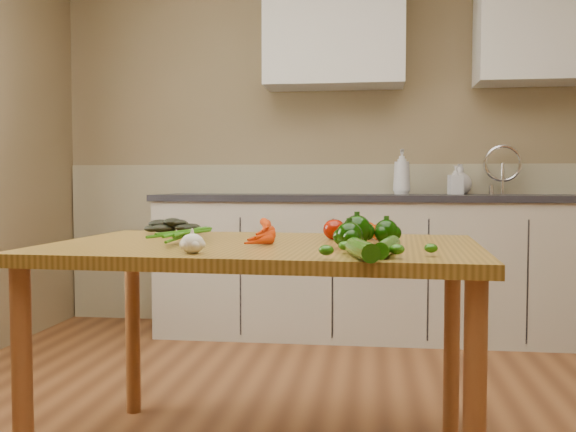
{
  "coord_description": "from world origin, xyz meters",
  "views": [
    {
      "loc": [
        0.15,
        -1.91,
        0.98
      ],
      "look_at": [
        -0.16,
        0.49,
        0.85
      ],
      "focal_mm": 40.0,
      "sensor_mm": 36.0,
      "label": 1
    }
  ],
  "objects_px": {
    "soap_bottle_b": "(456,180)",
    "zucchini_b": "(362,250)",
    "carrot_bunch": "(238,233)",
    "pepper_c": "(349,236)",
    "zucchini_a": "(387,247)",
    "table": "(264,268)",
    "pepper_b": "(386,232)",
    "pepper_a": "(357,230)",
    "soap_bottle_c": "(460,179)",
    "tomato_a": "(334,230)",
    "leafy_greens": "(171,221)",
    "tomato_b": "(368,231)",
    "tomato_c": "(380,232)",
    "garlic_bulb": "(192,243)",
    "soap_bottle_a": "(402,172)"
  },
  "relations": [
    {
      "from": "soap_bottle_b",
      "to": "zucchini_b",
      "type": "xyz_separation_m",
      "value": [
        -0.55,
        -2.44,
        -0.2
      ]
    },
    {
      "from": "soap_bottle_b",
      "to": "carrot_bunch",
      "type": "relative_size",
      "value": 0.69
    },
    {
      "from": "pepper_c",
      "to": "zucchini_a",
      "type": "xyz_separation_m",
      "value": [
        0.11,
        -0.15,
        -0.02
      ]
    },
    {
      "from": "table",
      "to": "pepper_b",
      "type": "height_order",
      "value": "pepper_b"
    },
    {
      "from": "pepper_a",
      "to": "pepper_b",
      "type": "distance_m",
      "value": 0.1
    },
    {
      "from": "soap_bottle_c",
      "to": "tomato_a",
      "type": "height_order",
      "value": "soap_bottle_c"
    },
    {
      "from": "soap_bottle_c",
      "to": "leafy_greens",
      "type": "xyz_separation_m",
      "value": [
        -1.36,
        -1.76,
        -0.18
      ]
    },
    {
      "from": "soap_bottle_c",
      "to": "tomato_b",
      "type": "xyz_separation_m",
      "value": [
        -0.58,
        -1.92,
        -0.19
      ]
    },
    {
      "from": "table",
      "to": "tomato_b",
      "type": "bearing_deg",
      "value": 30.26
    },
    {
      "from": "carrot_bunch",
      "to": "tomato_c",
      "type": "xyz_separation_m",
      "value": [
        0.48,
        0.14,
        -0.0
      ]
    },
    {
      "from": "soap_bottle_b",
      "to": "zucchini_a",
      "type": "bearing_deg",
      "value": 158.45
    },
    {
      "from": "tomato_a",
      "to": "zucchini_b",
      "type": "distance_m",
      "value": 0.58
    },
    {
      "from": "soap_bottle_c",
      "to": "tomato_a",
      "type": "xyz_separation_m",
      "value": [
        -0.7,
        -1.95,
        -0.19
      ]
    },
    {
      "from": "table",
      "to": "soap_bottle_b",
      "type": "relative_size",
      "value": 8.0
    },
    {
      "from": "garlic_bulb",
      "to": "zucchini_a",
      "type": "bearing_deg",
      "value": 3.33
    },
    {
      "from": "carrot_bunch",
      "to": "pepper_c",
      "type": "bearing_deg",
      "value": -18.63
    },
    {
      "from": "soap_bottle_c",
      "to": "zucchini_a",
      "type": "relative_size",
      "value": 0.79
    },
    {
      "from": "tomato_b",
      "to": "pepper_a",
      "type": "bearing_deg",
      "value": -100.21
    },
    {
      "from": "soap_bottle_a",
      "to": "zucchini_a",
      "type": "distance_m",
      "value": 2.37
    },
    {
      "from": "tomato_c",
      "to": "zucchini_b",
      "type": "distance_m",
      "value": 0.55
    },
    {
      "from": "soap_bottle_a",
      "to": "pepper_b",
      "type": "height_order",
      "value": "soap_bottle_a"
    },
    {
      "from": "soap_bottle_c",
      "to": "soap_bottle_b",
      "type": "bearing_deg",
      "value": -86.39
    },
    {
      "from": "table",
      "to": "tomato_a",
      "type": "relative_size",
      "value": 18.26
    },
    {
      "from": "soap_bottle_b",
      "to": "zucchini_a",
      "type": "distance_m",
      "value": 2.39
    },
    {
      "from": "soap_bottle_c",
      "to": "tomato_c",
      "type": "xyz_separation_m",
      "value": [
        -0.53,
        -1.97,
        -0.2
      ]
    },
    {
      "from": "carrot_bunch",
      "to": "zucchini_b",
      "type": "xyz_separation_m",
      "value": [
        0.43,
        -0.41,
        -0.01
      ]
    },
    {
      "from": "leafy_greens",
      "to": "pepper_a",
      "type": "xyz_separation_m",
      "value": [
        0.75,
        -0.35,
        -0.0
      ]
    },
    {
      "from": "soap_bottle_a",
      "to": "pepper_c",
      "type": "relative_size",
      "value": 3.49
    },
    {
      "from": "leafy_greens",
      "to": "garlic_bulb",
      "type": "relative_size",
      "value": 2.99
    },
    {
      "from": "leafy_greens",
      "to": "tomato_b",
      "type": "distance_m",
      "value": 0.8
    },
    {
      "from": "soap_bottle_c",
      "to": "pepper_c",
      "type": "bearing_deg",
      "value": -77.7
    },
    {
      "from": "soap_bottle_c",
      "to": "tomato_b",
      "type": "distance_m",
      "value": 2.02
    },
    {
      "from": "garlic_bulb",
      "to": "pepper_c",
      "type": "relative_size",
      "value": 0.82
    },
    {
      "from": "carrot_bunch",
      "to": "pepper_c",
      "type": "distance_m",
      "value": 0.41
    },
    {
      "from": "leafy_greens",
      "to": "pepper_c",
      "type": "bearing_deg",
      "value": -34.52
    },
    {
      "from": "table",
      "to": "soap_bottle_b",
      "type": "distance_m",
      "value": 2.23
    },
    {
      "from": "leafy_greens",
      "to": "pepper_a",
      "type": "distance_m",
      "value": 0.83
    },
    {
      "from": "soap_bottle_b",
      "to": "pepper_b",
      "type": "relative_size",
      "value": 2.27
    },
    {
      "from": "tomato_b",
      "to": "zucchini_b",
      "type": "xyz_separation_m",
      "value": [
        -0.01,
        -0.6,
        -0.01
      ]
    },
    {
      "from": "tomato_b",
      "to": "pepper_c",
      "type": "bearing_deg",
      "value": -99.1
    },
    {
      "from": "soap_bottle_b",
      "to": "garlic_bulb",
      "type": "xyz_separation_m",
      "value": [
        -1.04,
        -2.36,
        -0.19
      ]
    },
    {
      "from": "soap_bottle_a",
      "to": "tomato_a",
      "type": "distance_m",
      "value": 1.93
    },
    {
      "from": "tomato_a",
      "to": "tomato_c",
      "type": "bearing_deg",
      "value": -8.53
    },
    {
      "from": "soap_bottle_a",
      "to": "soap_bottle_c",
      "type": "bearing_deg",
      "value": 4.4
    },
    {
      "from": "garlic_bulb",
      "to": "table",
      "type": "bearing_deg",
      "value": 65.72
    },
    {
      "from": "pepper_c",
      "to": "zucchini_a",
      "type": "relative_size",
      "value": 0.34
    },
    {
      "from": "carrot_bunch",
      "to": "soap_bottle_a",
      "type": "bearing_deg",
      "value": 75.39
    },
    {
      "from": "carrot_bunch",
      "to": "leafy_greens",
      "type": "bearing_deg",
      "value": 137.24
    },
    {
      "from": "soap_bottle_b",
      "to": "leafy_greens",
      "type": "xyz_separation_m",
      "value": [
        -1.33,
        -1.68,
        -0.17
      ]
    },
    {
      "from": "zucchini_a",
      "to": "tomato_b",
      "type": "bearing_deg",
      "value": 96.76
    }
  ]
}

